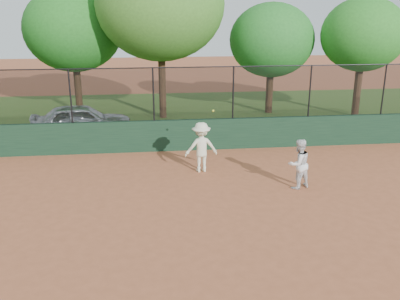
{
  "coord_description": "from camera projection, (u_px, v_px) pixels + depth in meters",
  "views": [
    {
      "loc": [
        -0.65,
        -10.41,
        5.28
      ],
      "look_at": [
        0.8,
        2.2,
        1.2
      ],
      "focal_mm": 40.0,
      "sensor_mm": 36.0,
      "label": 1
    }
  ],
  "objects": [
    {
      "name": "player_main",
      "position": [
        201.0,
        147.0,
        14.78
      ],
      "size": [
        1.14,
        0.72,
        2.15
      ],
      "color": "beige",
      "rests_on": "ground"
    },
    {
      "name": "tree_2",
      "position": [
        160.0,
        5.0,
        20.74
      ],
      "size": [
        6.06,
        5.51,
        8.02
      ],
      "color": "#412817",
      "rests_on": "ground"
    },
    {
      "name": "back_wall",
      "position": [
        168.0,
        136.0,
        17.02
      ],
      "size": [
        26.0,
        0.2,
        1.2
      ],
      "primitive_type": "cube",
      "color": "#1A3923",
      "rests_on": "ground"
    },
    {
      "name": "ground",
      "position": [
        179.0,
        221.0,
        11.53
      ],
      "size": [
        80.0,
        80.0,
        0.0
      ],
      "primitive_type": "plane",
      "color": "#AC5A37",
      "rests_on": "ground"
    },
    {
      "name": "tree_3",
      "position": [
        272.0,
        40.0,
        22.3
      ],
      "size": [
        4.27,
        3.88,
        5.55
      ],
      "color": "#3C2614",
      "rests_on": "ground"
    },
    {
      "name": "grass_strip",
      "position": [
        163.0,
        115.0,
        22.88
      ],
      "size": [
        36.0,
        12.0,
        0.01
      ],
      "primitive_type": "cube",
      "color": "#2F4E18",
      "rests_on": "ground"
    },
    {
      "name": "fence_assembly",
      "position": [
        166.0,
        93.0,
        16.52
      ],
      "size": [
        26.0,
        0.06,
        2.0
      ],
      "color": "black",
      "rests_on": "back_wall"
    },
    {
      "name": "parked_car",
      "position": [
        82.0,
        121.0,
        18.78
      ],
      "size": [
        4.36,
        2.25,
        1.42
      ],
      "primitive_type": "imported",
      "rotation": [
        0.0,
        0.0,
        1.71
      ],
      "color": "#B3B8BD",
      "rests_on": "ground"
    },
    {
      "name": "player_second",
      "position": [
        299.0,
        164.0,
        13.43
      ],
      "size": [
        0.91,
        0.82,
        1.54
      ],
      "primitive_type": "imported",
      "rotation": [
        0.0,
        0.0,
        3.53
      ],
      "color": "silver",
      "rests_on": "ground"
    },
    {
      "name": "tree_1",
      "position": [
        73.0,
        29.0,
        22.17
      ],
      "size": [
        4.88,
        4.44,
        6.34
      ],
      "color": "#3B2514",
      "rests_on": "ground"
    },
    {
      "name": "tree_4",
      "position": [
        363.0,
        35.0,
        21.38
      ],
      "size": [
        4.09,
        3.72,
        5.8
      ],
      "color": "#4D2E1B",
      "rests_on": "ground"
    }
  ]
}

